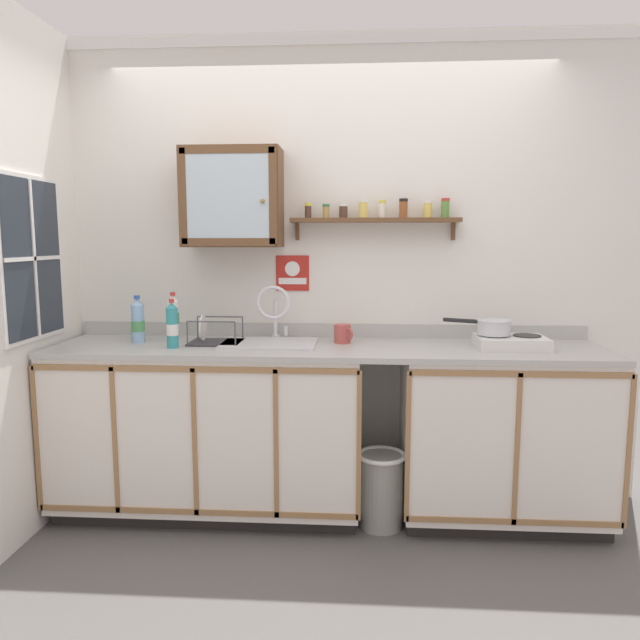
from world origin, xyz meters
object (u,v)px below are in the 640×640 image
(bottle_detergent_teal_2, at_px, (172,326))
(trash_bin, at_px, (381,488))
(sink, at_px, (270,345))
(dish_rack, at_px, (214,339))
(mug, at_px, (343,334))
(wall_cabinet, at_px, (232,198))
(warning_sign, at_px, (293,273))
(bottle_water_blue_1, at_px, (138,322))
(saucepan, at_px, (493,327))
(bottle_opaque_white_0, at_px, (173,319))
(hot_plate_stove, at_px, (511,342))

(bottle_detergent_teal_2, height_order, trash_bin, bottle_detergent_teal_2)
(sink, distance_m, dish_rack, 0.31)
(mug, distance_m, wall_cabinet, 0.98)
(trash_bin, bearing_deg, warning_sign, 139.54)
(bottle_water_blue_1, distance_m, trash_bin, 1.61)
(mug, bearing_deg, bottle_detergent_teal_2, -166.97)
(saucepan, bearing_deg, mug, 174.59)
(bottle_detergent_teal_2, bearing_deg, bottle_opaque_white_0, 105.33)
(dish_rack, distance_m, trash_bin, 1.22)
(bottle_opaque_white_0, bearing_deg, wall_cabinet, 22.62)
(saucepan, relative_size, bottle_opaque_white_0, 1.22)
(wall_cabinet, bearing_deg, mug, -7.77)
(bottle_detergent_teal_2, xyz_separation_m, wall_cabinet, (0.27, 0.29, 0.69))
(bottle_water_blue_1, relative_size, mug, 2.27)
(dish_rack, bearing_deg, saucepan, -0.38)
(sink, height_order, warning_sign, warning_sign)
(hot_plate_stove, height_order, warning_sign, warning_sign)
(sink, xyz_separation_m, warning_sign, (0.10, 0.26, 0.38))
(bottle_water_blue_1, xyz_separation_m, trash_bin, (1.36, -0.17, -0.86))
(hot_plate_stove, xyz_separation_m, saucepan, (-0.09, 0.02, 0.08))
(sink, distance_m, trash_bin, 0.98)
(bottle_water_blue_1, bearing_deg, mug, 3.19)
(sink, xyz_separation_m, hot_plate_stove, (1.30, -0.04, 0.04))
(sink, distance_m, saucepan, 1.21)
(saucepan, distance_m, warning_sign, 1.17)
(bottle_detergent_teal_2, height_order, wall_cabinet, wall_cabinet)
(mug, xyz_separation_m, trash_bin, (0.22, -0.23, -0.80))
(hot_plate_stove, bearing_deg, bottle_detergent_teal_2, -176.50)
(bottle_opaque_white_0, height_order, bottle_detergent_teal_2, bottle_opaque_white_0)
(bottle_opaque_white_0, relative_size, warning_sign, 1.37)
(sink, height_order, wall_cabinet, wall_cabinet)
(hot_plate_stove, height_order, dish_rack, dish_rack)
(bottle_opaque_white_0, height_order, wall_cabinet, wall_cabinet)
(saucepan, height_order, bottle_water_blue_1, bottle_water_blue_1)
(bottle_detergent_teal_2, relative_size, mug, 2.24)
(hot_plate_stove, xyz_separation_m, bottle_detergent_teal_2, (-1.79, -0.11, 0.08))
(bottle_water_blue_1, bearing_deg, dish_rack, -0.34)
(wall_cabinet, height_order, trash_bin, wall_cabinet)
(dish_rack, xyz_separation_m, mug, (0.71, 0.07, 0.03))
(bottle_opaque_white_0, distance_m, wall_cabinet, 0.75)
(saucepan, relative_size, bottle_detergent_teal_2, 1.32)
(bottle_water_blue_1, height_order, dish_rack, bottle_water_blue_1)
(wall_cabinet, distance_m, trash_bin, 1.79)
(bottle_opaque_white_0, xyz_separation_m, trash_bin, (1.16, -0.19, -0.88))
(hot_plate_stove, relative_size, mug, 3.12)
(hot_plate_stove, distance_m, bottle_opaque_white_0, 1.84)
(bottle_detergent_teal_2, relative_size, trash_bin, 0.65)
(saucepan, height_order, bottle_detergent_teal_2, bottle_detergent_teal_2)
(hot_plate_stove, xyz_separation_m, trash_bin, (-0.68, -0.14, -0.78))
(mug, xyz_separation_m, wall_cabinet, (-0.63, 0.09, 0.75))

